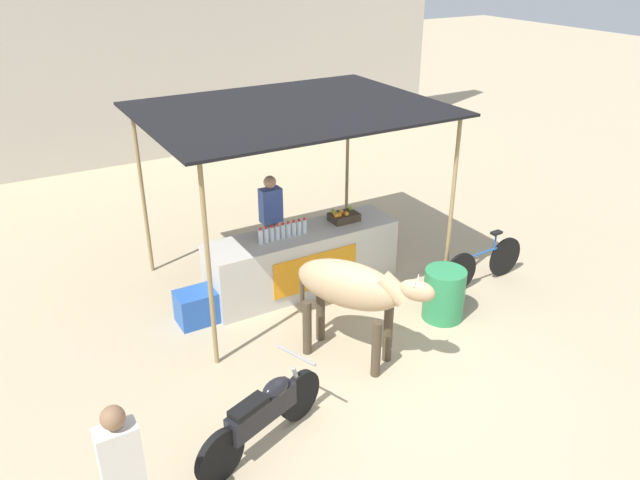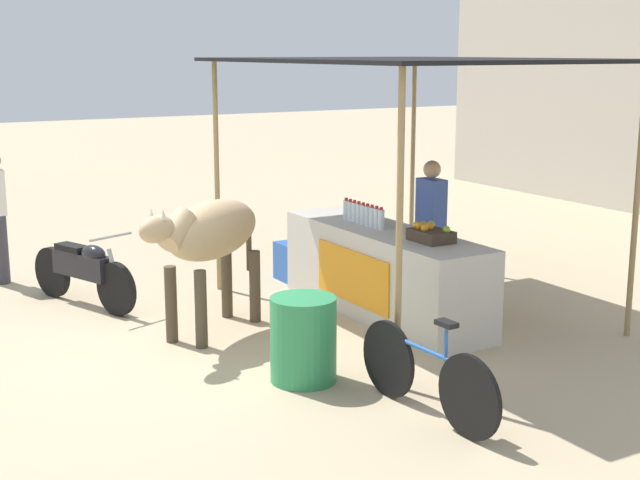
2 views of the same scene
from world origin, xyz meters
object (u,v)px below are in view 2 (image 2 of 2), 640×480
object	(u,v)px
fruit_crate	(430,234)
motorcycle_parked	(84,270)
vendor_behind_counter	(431,230)
water_barrel	(303,339)
stall_counter	(383,272)
bicycle_leaning	(427,375)
cow	(209,235)
cooler_box	(299,262)

from	to	relation	value
fruit_crate	motorcycle_parked	world-z (taller)	fruit_crate
vendor_behind_counter	water_barrel	bearing A→B (deg)	-59.20
stall_counter	water_barrel	distance (m)	2.21
water_barrel	bicycle_leaning	distance (m)	1.27
stall_counter	bicycle_leaning	bearing A→B (deg)	-27.13
cow	motorcycle_parked	size ratio (longest dim) A/B	1.02
fruit_crate	motorcycle_parked	size ratio (longest dim) A/B	0.26
cooler_box	water_barrel	xyz separation A→B (m)	(3.08, -1.66, 0.14)
stall_counter	vendor_behind_counter	distance (m)	0.85
water_barrel	cow	xyz separation A→B (m)	(-1.66, -0.16, 0.65)
water_barrel	motorcycle_parked	distance (m)	3.47
fruit_crate	bicycle_leaning	distance (m)	2.32
stall_counter	vendor_behind_counter	world-z (taller)	vendor_behind_counter
fruit_crate	cooler_box	xyz separation A→B (m)	(-2.50, -0.15, -0.79)
vendor_behind_counter	bicycle_leaning	world-z (taller)	vendor_behind_counter
water_barrel	fruit_crate	bearing A→B (deg)	107.79
water_barrel	motorcycle_parked	world-z (taller)	motorcycle_parked
water_barrel	bicycle_leaning	world-z (taller)	bicycle_leaning
stall_counter	cow	xyz separation A→B (m)	(-0.33, -1.92, 0.55)
bicycle_leaning	fruit_crate	bearing A→B (deg)	142.70
cooler_box	water_barrel	size ratio (longest dim) A/B	0.79
stall_counter	cow	bearing A→B (deg)	-99.70
water_barrel	vendor_behind_counter	bearing A→B (deg)	120.80
fruit_crate	cooler_box	bearing A→B (deg)	-176.57
fruit_crate	cow	xyz separation A→B (m)	(-1.08, -1.97, -0.00)
cooler_box	cow	bearing A→B (deg)	-51.99
cow	fruit_crate	bearing A→B (deg)	61.17
cooler_box	fruit_crate	bearing A→B (deg)	3.43
vendor_behind_counter	cow	world-z (taller)	vendor_behind_counter
cooler_box	bicycle_leaning	distance (m)	4.43
stall_counter	motorcycle_parked	world-z (taller)	stall_counter
fruit_crate	vendor_behind_counter	xyz separation A→B (m)	(-0.91, 0.70, -0.19)
bicycle_leaning	water_barrel	bearing A→B (deg)	-158.74
fruit_crate	water_barrel	size ratio (longest dim) A/B	0.58
stall_counter	motorcycle_parked	xyz separation A→B (m)	(-1.98, -2.77, -0.05)
vendor_behind_counter	bicycle_leaning	distance (m)	3.41
bicycle_leaning	motorcycle_parked	bearing A→B (deg)	-161.84
stall_counter	cooler_box	bearing A→B (deg)	-176.82
stall_counter	cooler_box	distance (m)	1.77
vendor_behind_counter	cooler_box	xyz separation A→B (m)	(-1.59, -0.85, -0.61)
cooler_box	motorcycle_parked	bearing A→B (deg)	-94.91
cooler_box	bicycle_leaning	size ratio (longest dim) A/B	0.36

